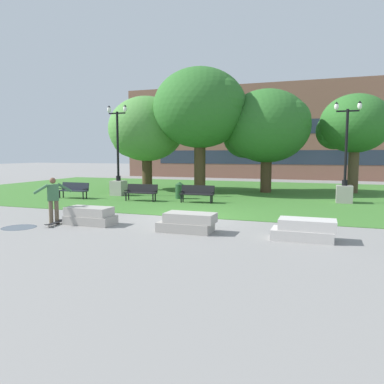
# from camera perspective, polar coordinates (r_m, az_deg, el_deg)

# --- Properties ---
(ground_plane) EXTENTS (140.00, 140.00, 0.00)m
(ground_plane) POSITION_cam_1_polar(r_m,az_deg,el_deg) (15.27, -0.69, -3.88)
(ground_plane) COLOR gray
(grass_lawn) EXTENTS (40.00, 20.00, 0.02)m
(grass_lawn) POSITION_cam_1_polar(r_m,az_deg,el_deg) (24.82, 7.21, -0.11)
(grass_lawn) COLOR #3D752D
(grass_lawn) RESTS_ON ground
(concrete_block_center) EXTENTS (1.80, 0.90, 0.64)m
(concrete_block_center) POSITION_cam_1_polar(r_m,az_deg,el_deg) (14.25, -15.30, -3.55)
(concrete_block_center) COLOR #9E9991
(concrete_block_center) RESTS_ON ground
(concrete_block_left) EXTENTS (1.90, 0.90, 0.64)m
(concrete_block_left) POSITION_cam_1_polar(r_m,az_deg,el_deg) (12.45, -0.68, -4.70)
(concrete_block_left) COLOR #9E9991
(concrete_block_left) RESTS_ON ground
(concrete_block_right) EXTENTS (1.87, 0.90, 0.64)m
(concrete_block_right) POSITION_cam_1_polar(r_m,az_deg,el_deg) (11.78, 16.76, -5.56)
(concrete_block_right) COLOR #BCB7B2
(concrete_block_right) RESTS_ON ground
(person_skateboarder) EXTENTS (0.89, 1.18, 1.71)m
(person_skateboarder) POSITION_cam_1_polar(r_m,az_deg,el_deg) (14.70, -20.38, -0.80)
(person_skateboarder) COLOR brown
(person_skateboarder) RESTS_ON ground
(skateboard) EXTENTS (0.36, 1.04, 0.14)m
(skateboard) POSITION_cam_1_polar(r_m,az_deg,el_deg) (14.46, -20.21, -4.46)
(skateboard) COLOR black
(skateboard) RESTS_ON ground
(puddle) EXTENTS (1.18, 1.18, 0.01)m
(puddle) POSITION_cam_1_polar(r_m,az_deg,el_deg) (14.55, -24.86, -4.92)
(puddle) COLOR #47515B
(puddle) RESTS_ON ground
(park_bench_near_left) EXTENTS (1.80, 0.53, 0.90)m
(park_bench_near_left) POSITION_cam_1_polar(r_m,az_deg,el_deg) (22.56, -17.55, 0.40)
(park_bench_near_left) COLOR #1E232D
(park_bench_near_left) RESTS_ON grass_lawn
(park_bench_near_right) EXTENTS (1.82, 0.61, 0.90)m
(park_bench_near_right) POSITION_cam_1_polar(r_m,az_deg,el_deg) (19.63, 0.79, -0.10)
(park_bench_near_right) COLOR black
(park_bench_near_right) RESTS_ON grass_lawn
(park_bench_far_left) EXTENTS (1.81, 0.58, 0.90)m
(park_bench_far_left) POSITION_cam_1_polar(r_m,az_deg,el_deg) (20.53, -7.73, 0.10)
(park_bench_far_left) COLOR black
(park_bench_far_left) RESTS_ON grass_lawn
(lamp_post_right) EXTENTS (1.32, 0.80, 5.48)m
(lamp_post_right) POSITION_cam_1_polar(r_m,az_deg,el_deg) (23.41, -11.16, 2.19)
(lamp_post_right) COLOR #ADA89E
(lamp_post_right) RESTS_ON grass_lawn
(lamp_post_left) EXTENTS (1.32, 0.80, 5.23)m
(lamp_post_left) POSITION_cam_1_polar(r_m,az_deg,el_deg) (21.06, 22.25, 1.33)
(lamp_post_left) COLOR gray
(lamp_post_left) RESTS_ON grass_lawn
(tree_far_right) EXTENTS (5.87, 5.59, 6.72)m
(tree_far_right) POSITION_cam_1_polar(r_m,az_deg,el_deg) (25.27, 11.19, 9.66)
(tree_far_right) COLOR #4C3823
(tree_far_right) RESTS_ON grass_lawn
(tree_far_left) EXTENTS (5.54, 5.27, 6.51)m
(tree_far_left) POSITION_cam_1_polar(r_m,az_deg,el_deg) (26.66, -7.05, 9.37)
(tree_far_left) COLOR #42301E
(tree_far_left) RESTS_ON grass_lawn
(tree_near_right) EXTENTS (6.33, 6.03, 8.05)m
(tree_near_right) POSITION_cam_1_polar(r_m,az_deg,el_deg) (24.74, 1.06, 12.47)
(tree_near_right) COLOR #4C3823
(tree_near_right) RESTS_ON grass_lawn
(tree_near_left) EXTENTS (4.65, 4.43, 6.37)m
(tree_near_left) POSITION_cam_1_polar(r_m,az_deg,el_deg) (26.62, 23.49, 9.39)
(tree_near_left) COLOR brown
(tree_near_left) RESTS_ON grass_lawn
(trash_bin) EXTENTS (0.49, 0.49, 0.96)m
(trash_bin) POSITION_cam_1_polar(r_m,az_deg,el_deg) (21.36, -1.91, 0.29)
(trash_bin) COLOR #234C28
(trash_bin) RESTS_ON grass_lawn
(building_facade_distant) EXTENTS (31.06, 1.03, 9.57)m
(building_facade_distant) POSITION_cam_1_polar(r_m,az_deg,el_deg) (39.07, 11.46, 9.00)
(building_facade_distant) COLOR brown
(building_facade_distant) RESTS_ON ground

